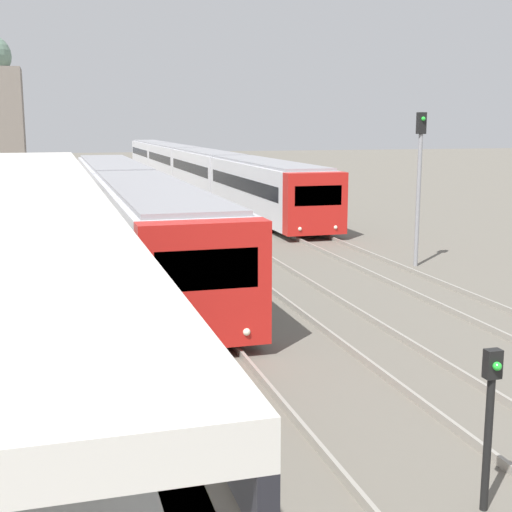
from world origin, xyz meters
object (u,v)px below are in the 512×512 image
signal_post_near (490,413)px  train_near (129,204)px  train_far (189,164)px  person_on_platform (65,282)px  signal_mast_far (419,171)px

signal_post_near → train_near: bearing=95.8°
train_far → train_near: bearing=-105.6°
person_on_platform → signal_mast_far: size_ratio=0.32×
person_on_platform → train_near: (2.73, 15.04, -0.28)m
person_on_platform → train_near: bearing=79.7°
train_far → person_on_platform: bearing=-103.7°
person_on_platform → signal_mast_far: (11.61, 8.14, 1.29)m
train_far → signal_mast_far: signal_mast_far is taller
person_on_platform → train_near: size_ratio=0.06×
person_on_platform → signal_post_near: bearing=-51.3°
signal_post_near → signal_mast_far: bearing=64.6°
train_near → train_far: size_ratio=0.52×
person_on_platform → train_far: size_ratio=0.03×
train_near → signal_post_near: train_near is taller
person_on_platform → signal_post_near: person_on_platform is taller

